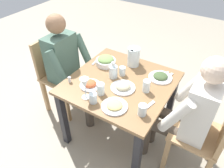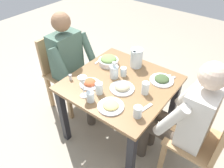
{
  "view_description": "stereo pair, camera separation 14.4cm",
  "coord_description": "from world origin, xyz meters",
  "px_view_note": "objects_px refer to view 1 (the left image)",
  "views": [
    {
      "loc": [
        -1.36,
        -0.76,
        1.91
      ],
      "look_at": [
        -0.06,
        0.06,
        0.69
      ],
      "focal_mm": 34.5,
      "sensor_mm": 36.0,
      "label": 1
    },
    {
      "loc": [
        -1.27,
        -0.88,
        1.91
      ],
      "look_at": [
        -0.06,
        0.06,
        0.69
      ],
      "focal_mm": 34.5,
      "sensor_mm": 36.0,
      "label": 2
    }
  ],
  "objects_px": {
    "plate_fries": "(115,106)",
    "salt_shaker": "(70,79)",
    "water_glass_near_right": "(93,98)",
    "water_glass_center": "(101,89)",
    "chair_far": "(57,71)",
    "wine_glass": "(85,84)",
    "dining_table": "(120,91)",
    "water_glass_far_left": "(142,110)",
    "water_pitcher": "(134,57)",
    "salad_bowl": "(106,61)",
    "water_glass_by_pitcher": "(122,71)",
    "diner_near": "(187,111)",
    "plate_dolmas": "(160,77)",
    "diner_far": "(69,66)",
    "chair_near": "(208,134)",
    "plate_rice_curry": "(90,84)",
    "plate_beans": "(123,87)",
    "oil_carafe": "(113,72)",
    "water_glass_near_left": "(146,86)"
  },
  "relations": [
    {
      "from": "diner_near",
      "to": "oil_carafe",
      "type": "height_order",
      "value": "diner_near"
    },
    {
      "from": "diner_near",
      "to": "salad_bowl",
      "type": "xyz_separation_m",
      "value": [
        0.16,
        0.9,
        0.09
      ]
    },
    {
      "from": "plate_fries",
      "to": "salt_shaker",
      "type": "relative_size",
      "value": 3.92
    },
    {
      "from": "plate_rice_curry",
      "to": "dining_table",
      "type": "bearing_deg",
      "value": -44.55
    },
    {
      "from": "salad_bowl",
      "to": "water_glass_far_left",
      "type": "bearing_deg",
      "value": -125.0
    },
    {
      "from": "diner_far",
      "to": "salad_bowl",
      "type": "distance_m",
      "value": 0.4
    },
    {
      "from": "plate_dolmas",
      "to": "salt_shaker",
      "type": "xyz_separation_m",
      "value": [
        -0.49,
        0.68,
        0.01
      ]
    },
    {
      "from": "water_pitcher",
      "to": "wine_glass",
      "type": "bearing_deg",
      "value": 171.0
    },
    {
      "from": "water_glass_near_left",
      "to": "oil_carafe",
      "type": "relative_size",
      "value": 0.68
    },
    {
      "from": "plate_dolmas",
      "to": "salt_shaker",
      "type": "distance_m",
      "value": 0.84
    },
    {
      "from": "diner_far",
      "to": "water_glass_by_pitcher",
      "type": "height_order",
      "value": "diner_far"
    },
    {
      "from": "water_glass_near_left",
      "to": "water_glass_center",
      "type": "distance_m",
      "value": 0.39
    },
    {
      "from": "diner_near",
      "to": "water_pitcher",
      "type": "xyz_separation_m",
      "value": [
        0.3,
        0.66,
        0.14
      ]
    },
    {
      "from": "salad_bowl",
      "to": "wine_glass",
      "type": "height_order",
      "value": "wine_glass"
    },
    {
      "from": "water_glass_by_pitcher",
      "to": "water_glass_center",
      "type": "height_order",
      "value": "water_glass_center"
    },
    {
      "from": "chair_near",
      "to": "water_pitcher",
      "type": "distance_m",
      "value": 0.96
    },
    {
      "from": "chair_far",
      "to": "water_glass_by_pitcher",
      "type": "height_order",
      "value": "chair_far"
    },
    {
      "from": "chair_far",
      "to": "wine_glass",
      "type": "distance_m",
      "value": 0.84
    },
    {
      "from": "dining_table",
      "to": "diner_near",
      "type": "bearing_deg",
      "value": -89.76
    },
    {
      "from": "water_glass_near_right",
      "to": "wine_glass",
      "type": "height_order",
      "value": "wine_glass"
    },
    {
      "from": "plate_dolmas",
      "to": "water_glass_near_right",
      "type": "height_order",
      "value": "water_glass_near_right"
    },
    {
      "from": "plate_fries",
      "to": "salt_shaker",
      "type": "distance_m",
      "value": 0.52
    },
    {
      "from": "water_glass_center",
      "to": "oil_carafe",
      "type": "xyz_separation_m",
      "value": [
        0.26,
        0.04,
        0.0
      ]
    },
    {
      "from": "chair_near",
      "to": "diner_near",
      "type": "xyz_separation_m",
      "value": [
        -0.0,
        0.21,
        0.15
      ]
    },
    {
      "from": "plate_fries",
      "to": "plate_rice_curry",
      "type": "xyz_separation_m",
      "value": [
        0.11,
        0.32,
        0.0
      ]
    },
    {
      "from": "wine_glass",
      "to": "salt_shaker",
      "type": "height_order",
      "value": "wine_glass"
    },
    {
      "from": "water_glass_by_pitcher",
      "to": "water_glass_center",
      "type": "bearing_deg",
      "value": 177.15
    },
    {
      "from": "water_glass_near_right",
      "to": "water_glass_near_left",
      "type": "height_order",
      "value": "water_glass_near_left"
    },
    {
      "from": "water_glass_near_right",
      "to": "wine_glass",
      "type": "bearing_deg",
      "value": 81.42
    },
    {
      "from": "water_glass_far_left",
      "to": "plate_beans",
      "type": "bearing_deg",
      "value": 55.29
    },
    {
      "from": "plate_rice_curry",
      "to": "chair_near",
      "type": "bearing_deg",
      "value": -78.86
    },
    {
      "from": "salad_bowl",
      "to": "water_glass_far_left",
      "type": "xyz_separation_m",
      "value": [
        -0.43,
        -0.62,
        0.0
      ]
    },
    {
      "from": "diner_near",
      "to": "water_glass_near_right",
      "type": "height_order",
      "value": "diner_near"
    },
    {
      "from": "salad_bowl",
      "to": "diner_far",
      "type": "bearing_deg",
      "value": 114.95
    },
    {
      "from": "plate_rice_curry",
      "to": "water_glass_near_left",
      "type": "xyz_separation_m",
      "value": [
        0.2,
        -0.45,
        0.04
      ]
    },
    {
      "from": "plate_rice_curry",
      "to": "water_glass_far_left",
      "type": "bearing_deg",
      "value": -96.97
    },
    {
      "from": "salad_bowl",
      "to": "plate_dolmas",
      "type": "xyz_separation_m",
      "value": [
        0.08,
        -0.56,
        -0.03
      ]
    },
    {
      "from": "dining_table",
      "to": "diner_near",
      "type": "height_order",
      "value": "diner_near"
    },
    {
      "from": "dining_table",
      "to": "water_pitcher",
      "type": "relative_size",
      "value": 4.78
    },
    {
      "from": "chair_far",
      "to": "oil_carafe",
      "type": "distance_m",
      "value": 0.78
    },
    {
      "from": "chair_near",
      "to": "plate_fries",
      "type": "relative_size",
      "value": 4.24
    },
    {
      "from": "water_glass_near_right",
      "to": "water_glass_center",
      "type": "height_order",
      "value": "water_glass_center"
    },
    {
      "from": "water_glass_far_left",
      "to": "water_pitcher",
      "type": "bearing_deg",
      "value": 33.42
    },
    {
      "from": "chair_far",
      "to": "plate_fries",
      "type": "bearing_deg",
      "value": -108.15
    },
    {
      "from": "plate_dolmas",
      "to": "water_glass_far_left",
      "type": "distance_m",
      "value": 0.51
    },
    {
      "from": "salad_bowl",
      "to": "water_glass_center",
      "type": "height_order",
      "value": "water_glass_center"
    },
    {
      "from": "water_glass_by_pitcher",
      "to": "chair_far",
      "type": "bearing_deg",
      "value": 96.96
    },
    {
      "from": "dining_table",
      "to": "chair_near",
      "type": "xyz_separation_m",
      "value": [
        0.0,
        -0.83,
        -0.08
      ]
    },
    {
      "from": "water_glass_by_pitcher",
      "to": "wine_glass",
      "type": "xyz_separation_m",
      "value": [
        -0.44,
        0.09,
        0.1
      ]
    },
    {
      "from": "dining_table",
      "to": "plate_fries",
      "type": "height_order",
      "value": "plate_fries"
    }
  ]
}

